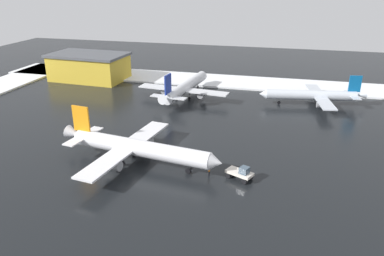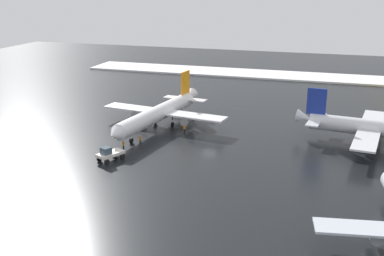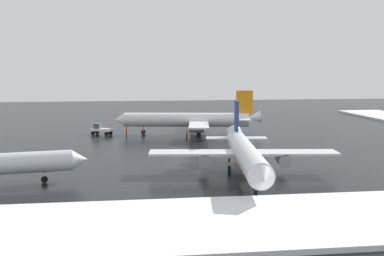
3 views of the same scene
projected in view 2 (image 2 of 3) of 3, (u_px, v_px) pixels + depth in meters
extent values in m
plane|color=black|center=(209.00, 141.00, 89.56)|extent=(240.00, 240.00, 0.00)
cube|color=white|center=(266.00, 75.00, 150.58)|extent=(14.00, 116.00, 0.52)
cylinder|color=white|center=(157.00, 114.00, 95.37)|extent=(27.43, 7.00, 3.09)
cone|color=white|center=(114.00, 135.00, 82.69)|extent=(2.58, 3.22, 2.94)
cone|color=white|center=(190.00, 96.00, 108.05)|extent=(3.59, 3.07, 3.01)
cube|color=white|center=(197.00, 116.00, 94.71)|extent=(5.67, 12.27, 0.33)
cylinder|color=gray|center=(187.00, 120.00, 95.34)|extent=(3.32, 2.25, 1.82)
cube|color=white|center=(132.00, 108.00, 100.88)|extent=(5.67, 12.27, 0.33)
cylinder|color=gray|center=(139.00, 114.00, 100.01)|extent=(3.32, 2.25, 1.82)
cube|color=orange|center=(185.00, 83.00, 105.17)|extent=(3.65, 0.85, 5.09)
cube|color=white|center=(196.00, 100.00, 104.93)|extent=(2.97, 4.66, 0.22)
cube|color=white|center=(174.00, 97.00, 107.19)|extent=(2.97, 4.66, 0.22)
cylinder|color=black|center=(131.00, 134.00, 87.55)|extent=(0.22, 0.22, 0.64)
cylinder|color=black|center=(131.00, 141.00, 87.94)|extent=(1.04, 0.46, 1.00)
cylinder|color=black|center=(172.00, 118.00, 97.29)|extent=(0.22, 0.22, 0.64)
cylinder|color=black|center=(172.00, 125.00, 97.68)|extent=(1.04, 0.46, 1.00)
cylinder|color=black|center=(155.00, 116.00, 98.95)|extent=(0.22, 0.22, 0.64)
cylinder|color=black|center=(155.00, 122.00, 99.34)|extent=(1.04, 0.46, 1.00)
cube|color=silver|center=(362.00, 228.00, 52.82)|extent=(5.12, 10.69, 0.28)
cylinder|color=gray|center=(375.00, 234.00, 53.22)|extent=(2.91, 2.00, 1.58)
cone|color=silver|center=(304.00, 117.00, 91.34)|extent=(2.94, 3.47, 2.95)
cube|color=silver|center=(373.00, 119.00, 93.24)|extent=(11.97, 5.29, 0.32)
cylinder|color=gray|center=(374.00, 126.00, 91.78)|extent=(2.14, 3.22, 1.78)
cube|color=silver|center=(366.00, 141.00, 80.52)|extent=(11.97, 5.29, 0.32)
cylinder|color=gray|center=(369.00, 143.00, 82.16)|extent=(2.14, 3.22, 1.78)
cube|color=navy|center=(317.00, 102.00, 89.53)|extent=(0.75, 3.58, 4.99)
cube|color=silver|center=(319.00, 116.00, 92.81)|extent=(4.53, 2.82, 0.21)
cube|color=silver|center=(314.00, 123.00, 88.15)|extent=(4.53, 2.82, 0.21)
cylinder|color=black|center=(370.00, 132.00, 88.90)|extent=(0.21, 0.21, 0.62)
cylinder|color=black|center=(369.00, 138.00, 89.28)|extent=(0.43, 1.01, 0.98)
cylinder|color=black|center=(368.00, 138.00, 85.49)|extent=(0.21, 0.21, 0.62)
cylinder|color=black|center=(367.00, 145.00, 85.87)|extent=(0.43, 1.01, 0.98)
cube|color=silver|center=(111.00, 154.00, 79.42)|extent=(5.10, 3.91, 0.50)
cube|color=#3F5160|center=(106.00, 151.00, 78.53)|extent=(1.90, 1.95, 1.10)
cylinder|color=black|center=(107.00, 162.00, 77.85)|extent=(0.95, 0.66, 0.90)
cylinder|color=black|center=(99.00, 159.00, 79.11)|extent=(0.95, 0.66, 0.90)
cylinder|color=black|center=(122.00, 157.00, 80.14)|extent=(0.95, 0.66, 0.90)
cylinder|color=black|center=(115.00, 154.00, 81.40)|extent=(0.95, 0.66, 0.90)
cylinder|color=black|center=(141.00, 142.00, 87.35)|extent=(0.16, 0.16, 0.85)
cylinder|color=black|center=(140.00, 142.00, 87.36)|extent=(0.16, 0.16, 0.85)
cylinder|color=orange|center=(140.00, 138.00, 87.14)|extent=(0.36, 0.36, 0.62)
sphere|color=tan|center=(140.00, 136.00, 87.01)|extent=(0.24, 0.24, 0.24)
cylinder|color=black|center=(123.00, 147.00, 84.59)|extent=(0.16, 0.16, 0.85)
cylinder|color=black|center=(124.00, 148.00, 84.47)|extent=(0.16, 0.16, 0.85)
cylinder|color=orange|center=(123.00, 144.00, 84.31)|extent=(0.36, 0.36, 0.62)
sphere|color=tan|center=(123.00, 141.00, 84.19)|extent=(0.24, 0.24, 0.24)
cylinder|color=black|center=(185.00, 131.00, 93.96)|extent=(0.16, 0.16, 0.85)
cylinder|color=black|center=(184.00, 131.00, 93.80)|extent=(0.16, 0.16, 0.85)
cylinder|color=orange|center=(184.00, 127.00, 93.66)|extent=(0.36, 0.36, 0.62)
sphere|color=tan|center=(184.00, 125.00, 93.54)|extent=(0.24, 0.24, 0.24)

